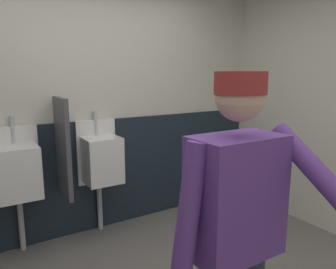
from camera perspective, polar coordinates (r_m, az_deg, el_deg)
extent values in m
cube|color=beige|center=(3.33, -14.32, 5.14)|extent=(4.64, 0.12, 2.59)
cube|color=#19232D|center=(3.41, -13.37, -7.17)|extent=(4.04, 0.03, 1.14)
cube|color=white|center=(3.18, -25.48, -4.46)|extent=(0.40, 0.05, 0.65)
cube|color=white|center=(3.03, -25.01, -6.13)|extent=(0.34, 0.30, 0.45)
cylinder|color=#B7BABF|center=(3.12, -25.89, 0.74)|extent=(0.04, 0.04, 0.24)
cylinder|color=#B7BABF|center=(3.32, -24.61, -13.83)|extent=(0.05, 0.05, 0.55)
cube|color=white|center=(3.34, -12.63, -2.98)|extent=(0.40, 0.05, 0.65)
cube|color=white|center=(3.20, -11.57, -4.48)|extent=(0.34, 0.30, 0.45)
cylinder|color=#B7BABF|center=(3.28, -12.78, 2.00)|extent=(0.04, 0.04, 0.24)
cylinder|color=#B7BABF|center=(3.48, -12.02, -11.97)|extent=(0.05, 0.05, 0.55)
cube|color=#4C4C51|center=(3.02, -18.15, -2.27)|extent=(0.04, 0.40, 0.90)
cube|color=#60388C|center=(1.47, 11.93, -10.70)|extent=(0.41, 0.24, 0.54)
cylinder|color=#60388C|center=(1.32, 3.78, -13.17)|extent=(0.17, 0.09, 0.56)
cylinder|color=#60388C|center=(1.48, 25.32, -6.61)|extent=(0.09, 0.50, 0.39)
sphere|color=#D8AD8C|center=(1.37, 12.63, 6.53)|extent=(0.21, 0.21, 0.21)
cylinder|color=maroon|center=(1.37, 12.73, 8.91)|extent=(0.22, 0.22, 0.09)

